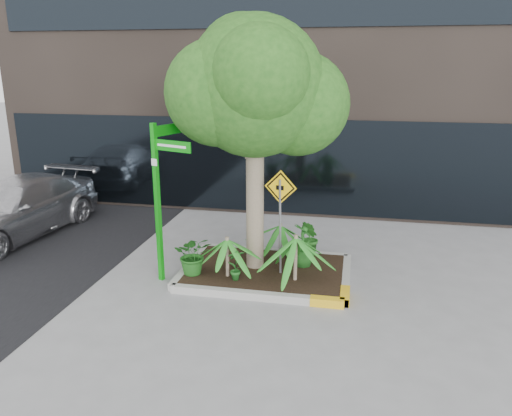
% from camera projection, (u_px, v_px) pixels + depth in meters
% --- Properties ---
extents(ground, '(80.00, 80.00, 0.00)m').
position_uv_depth(ground, '(253.00, 280.00, 9.85)').
color(ground, gray).
rests_on(ground, ground).
extents(planter, '(3.35, 2.36, 0.15)m').
position_uv_depth(planter, '(267.00, 271.00, 10.04)').
color(planter, '#9E9E99').
rests_on(planter, ground).
extents(tree, '(3.38, 3.00, 5.08)m').
position_uv_depth(tree, '(255.00, 87.00, 9.22)').
color(tree, gray).
rests_on(tree, ground).
extents(palm_front, '(1.02, 1.02, 1.13)m').
position_uv_depth(palm_front, '(296.00, 238.00, 9.30)').
color(palm_front, gray).
rests_on(palm_front, ground).
extents(palm_left, '(0.90, 0.90, 1.00)m').
position_uv_depth(palm_left, '(227.00, 240.00, 9.50)').
color(palm_left, gray).
rests_on(palm_left, ground).
extents(palm_back, '(0.83, 0.83, 0.93)m').
position_uv_depth(palm_back, '(281.00, 226.00, 10.48)').
color(palm_back, gray).
rests_on(palm_back, ground).
extents(parked_car, '(2.54, 5.02, 1.40)m').
position_uv_depth(parked_car, '(15.00, 209.00, 12.23)').
color(parked_car, '#B6B5BA').
rests_on(parked_car, ground).
extents(shrub_a, '(0.90, 0.90, 0.79)m').
position_uv_depth(shrub_a, '(193.00, 255.00, 9.71)').
color(shrub_a, '#1C5919').
rests_on(shrub_a, planter).
extents(shrub_b, '(0.63, 0.63, 0.87)m').
position_uv_depth(shrub_b, '(303.00, 245.00, 10.11)').
color(shrub_b, '#1E5C1B').
rests_on(shrub_b, planter).
extents(shrub_c, '(0.45, 0.45, 0.63)m').
position_uv_depth(shrub_c, '(236.00, 264.00, 9.45)').
color(shrub_c, '#1E611E').
rests_on(shrub_c, planter).
extents(shrub_d, '(0.56, 0.56, 0.80)m').
position_uv_depth(shrub_d, '(310.00, 238.00, 10.59)').
color(shrub_d, '#1E5719').
rests_on(shrub_d, planter).
extents(street_sign_post, '(0.87, 1.11, 3.09)m').
position_uv_depth(street_sign_post, '(161.00, 186.00, 9.39)').
color(street_sign_post, '#0D9211').
rests_on(street_sign_post, ground).
extents(cattle_sign, '(0.63, 0.17, 2.08)m').
position_uv_depth(cattle_sign, '(280.00, 205.00, 9.40)').
color(cattle_sign, slate).
rests_on(cattle_sign, ground).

